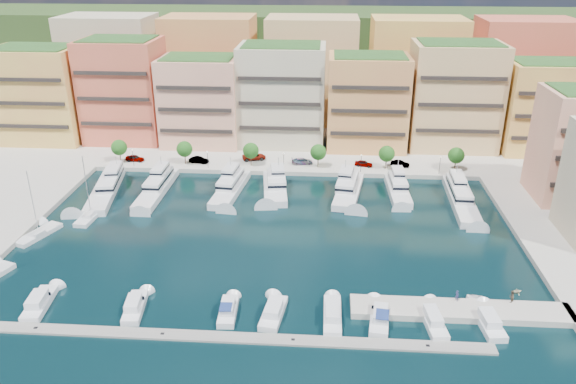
% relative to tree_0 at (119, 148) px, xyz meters
% --- Properties ---
extents(ground, '(400.00, 400.00, 0.00)m').
position_rel_tree_0_xyz_m(ground, '(40.00, -33.50, -4.74)').
color(ground, black).
rests_on(ground, ground).
extents(north_quay, '(220.00, 64.00, 2.00)m').
position_rel_tree_0_xyz_m(north_quay, '(40.00, 28.50, -4.74)').
color(north_quay, '#9E998E').
rests_on(north_quay, ground).
extents(hillside, '(240.00, 40.00, 58.00)m').
position_rel_tree_0_xyz_m(hillside, '(40.00, 76.50, -4.74)').
color(hillside, '#243B18').
rests_on(hillside, ground).
extents(south_pontoon, '(72.00, 2.20, 0.35)m').
position_rel_tree_0_xyz_m(south_pontoon, '(37.00, -63.50, -4.74)').
color(south_pontoon, gray).
rests_on(south_pontoon, ground).
extents(finger_pier, '(32.00, 5.00, 2.00)m').
position_rel_tree_0_xyz_m(finger_pier, '(70.00, -55.50, -4.74)').
color(finger_pier, '#9E998E').
rests_on(finger_pier, ground).
extents(apartment_0, '(22.00, 16.50, 24.80)m').
position_rel_tree_0_xyz_m(apartment_0, '(-26.00, 16.49, 8.57)').
color(apartment_0, '#E1C452').
rests_on(apartment_0, north_quay).
extents(apartment_1, '(20.00, 16.50, 26.80)m').
position_rel_tree_0_xyz_m(apartment_1, '(-4.00, 18.49, 9.57)').
color(apartment_1, '#D85B48').
rests_on(apartment_1, north_quay).
extents(apartment_2, '(20.00, 15.50, 22.80)m').
position_rel_tree_0_xyz_m(apartment_2, '(17.00, 16.49, 7.57)').
color(apartment_2, '#EAAA82').
rests_on(apartment_2, north_quay).
extents(apartment_3, '(22.00, 16.50, 25.80)m').
position_rel_tree_0_xyz_m(apartment_3, '(38.00, 18.49, 9.07)').
color(apartment_3, beige).
rests_on(apartment_3, north_quay).
extents(apartment_4, '(20.00, 15.50, 23.80)m').
position_rel_tree_0_xyz_m(apartment_4, '(60.00, 16.49, 8.07)').
color(apartment_4, '#D89E51').
rests_on(apartment_4, north_quay).
extents(apartment_5, '(22.00, 16.50, 26.80)m').
position_rel_tree_0_xyz_m(apartment_5, '(82.00, 18.49, 9.57)').
color(apartment_5, tan).
rests_on(apartment_5, north_quay).
extents(apartment_6, '(20.00, 15.50, 22.80)m').
position_rel_tree_0_xyz_m(apartment_6, '(104.00, 16.49, 7.57)').
color(apartment_6, '#E1C452').
rests_on(apartment_6, north_quay).
extents(backblock_0, '(26.00, 18.00, 30.00)m').
position_rel_tree_0_xyz_m(backblock_0, '(-15.00, 40.50, 11.26)').
color(backblock_0, beige).
rests_on(backblock_0, north_quay).
extents(backblock_1, '(26.00, 18.00, 30.00)m').
position_rel_tree_0_xyz_m(backblock_1, '(15.00, 40.50, 11.26)').
color(backblock_1, '#D89E51').
rests_on(backblock_1, north_quay).
extents(backblock_2, '(26.00, 18.00, 30.00)m').
position_rel_tree_0_xyz_m(backblock_2, '(45.00, 40.50, 11.26)').
color(backblock_2, tan).
rests_on(backblock_2, north_quay).
extents(backblock_3, '(26.00, 18.00, 30.00)m').
position_rel_tree_0_xyz_m(backblock_3, '(75.00, 40.50, 11.26)').
color(backblock_3, '#E1C452').
rests_on(backblock_3, north_quay).
extents(backblock_4, '(26.00, 18.00, 30.00)m').
position_rel_tree_0_xyz_m(backblock_4, '(105.00, 40.50, 11.26)').
color(backblock_4, '#D85B48').
rests_on(backblock_4, north_quay).
extents(tree_0, '(3.80, 3.80, 5.65)m').
position_rel_tree_0_xyz_m(tree_0, '(0.00, 0.00, 0.00)').
color(tree_0, '#473323').
rests_on(tree_0, north_quay).
extents(tree_1, '(3.80, 3.80, 5.65)m').
position_rel_tree_0_xyz_m(tree_1, '(16.00, 0.00, 0.00)').
color(tree_1, '#473323').
rests_on(tree_1, north_quay).
extents(tree_2, '(3.80, 3.80, 5.65)m').
position_rel_tree_0_xyz_m(tree_2, '(32.00, 0.00, 0.00)').
color(tree_2, '#473323').
rests_on(tree_2, north_quay).
extents(tree_3, '(3.80, 3.80, 5.65)m').
position_rel_tree_0_xyz_m(tree_3, '(48.00, 0.00, 0.00)').
color(tree_3, '#473323').
rests_on(tree_3, north_quay).
extents(tree_4, '(3.80, 3.80, 5.65)m').
position_rel_tree_0_xyz_m(tree_4, '(64.00, 0.00, 0.00)').
color(tree_4, '#473323').
rests_on(tree_4, north_quay).
extents(tree_5, '(3.80, 3.80, 5.65)m').
position_rel_tree_0_xyz_m(tree_5, '(80.00, 0.00, 0.00)').
color(tree_5, '#473323').
rests_on(tree_5, north_quay).
extents(lamppost_0, '(0.30, 0.30, 4.20)m').
position_rel_tree_0_xyz_m(lamppost_0, '(4.00, -2.30, -0.92)').
color(lamppost_0, black).
rests_on(lamppost_0, north_quay).
extents(lamppost_1, '(0.30, 0.30, 4.20)m').
position_rel_tree_0_xyz_m(lamppost_1, '(22.00, -2.30, -0.92)').
color(lamppost_1, black).
rests_on(lamppost_1, north_quay).
extents(lamppost_2, '(0.30, 0.30, 4.20)m').
position_rel_tree_0_xyz_m(lamppost_2, '(40.00, -2.30, -0.92)').
color(lamppost_2, black).
rests_on(lamppost_2, north_quay).
extents(lamppost_3, '(0.30, 0.30, 4.20)m').
position_rel_tree_0_xyz_m(lamppost_3, '(58.00, -2.30, -0.92)').
color(lamppost_3, black).
rests_on(lamppost_3, north_quay).
extents(lamppost_4, '(0.30, 0.30, 4.20)m').
position_rel_tree_0_xyz_m(lamppost_4, '(76.00, -2.30, -0.92)').
color(lamppost_4, black).
rests_on(lamppost_4, north_quay).
extents(yacht_0, '(8.51, 24.32, 7.30)m').
position_rel_tree_0_xyz_m(yacht_0, '(2.31, -15.44, -3.53)').
color(yacht_0, silver).
rests_on(yacht_0, ground).
extents(yacht_1, '(4.58, 21.86, 7.30)m').
position_rel_tree_0_xyz_m(yacht_1, '(13.28, -14.55, -3.65)').
color(yacht_1, silver).
rests_on(yacht_1, ground).
extents(yacht_2, '(6.40, 19.81, 7.30)m').
position_rel_tree_0_xyz_m(yacht_2, '(29.25, -13.41, -3.53)').
color(yacht_2, silver).
rests_on(yacht_2, ground).
extents(yacht_3, '(6.83, 17.60, 7.30)m').
position_rel_tree_0_xyz_m(yacht_3, '(38.87, -12.35, -3.53)').
color(yacht_3, silver).
rests_on(yacht_3, ground).
extents(yacht_4, '(7.46, 18.98, 7.30)m').
position_rel_tree_0_xyz_m(yacht_4, '(54.86, -13.01, -3.65)').
color(yacht_4, silver).
rests_on(yacht_4, ground).
extents(yacht_5, '(4.52, 16.13, 7.30)m').
position_rel_tree_0_xyz_m(yacht_5, '(65.54, -11.83, -3.53)').
color(yacht_5, silver).
rests_on(yacht_5, ground).
extents(yacht_6, '(5.22, 24.15, 7.30)m').
position_rel_tree_0_xyz_m(yacht_6, '(78.14, -15.50, -3.53)').
color(yacht_6, silver).
rests_on(yacht_6, ground).
extents(cruiser_0, '(3.72, 8.92, 2.55)m').
position_rel_tree_0_xyz_m(cruiser_0, '(7.92, -58.09, -4.20)').
color(cruiser_0, silver).
rests_on(cruiser_0, ground).
extents(cruiser_2, '(3.48, 8.21, 2.55)m').
position_rel_tree_0_xyz_m(cruiser_2, '(22.38, -58.09, -4.20)').
color(cruiser_2, silver).
rests_on(cruiser_2, ground).
extents(cruiser_4, '(2.75, 7.29, 2.66)m').
position_rel_tree_0_xyz_m(cruiser_4, '(36.20, -58.09, -4.17)').
color(cruiser_4, silver).
rests_on(cruiser_4, ground).
extents(cruiser_5, '(3.72, 8.27, 2.55)m').
position_rel_tree_0_xyz_m(cruiser_5, '(42.80, -58.09, -4.20)').
color(cruiser_5, silver).
rests_on(cruiser_5, ground).
extents(cruiser_6, '(2.56, 9.11, 2.55)m').
position_rel_tree_0_xyz_m(cruiser_6, '(51.33, -58.10, -4.20)').
color(cruiser_6, silver).
rests_on(cruiser_6, ground).
extents(cruiser_7, '(3.57, 8.68, 2.66)m').
position_rel_tree_0_xyz_m(cruiser_7, '(58.04, -58.11, -4.17)').
color(cruiser_7, silver).
rests_on(cruiser_7, ground).
extents(cruiser_8, '(3.39, 9.17, 2.55)m').
position_rel_tree_0_xyz_m(cruiser_8, '(65.47, -58.10, -4.20)').
color(cruiser_8, silver).
rests_on(cruiser_8, ground).
extents(cruiser_9, '(3.47, 8.44, 2.55)m').
position_rel_tree_0_xyz_m(cruiser_9, '(73.25, -58.09, -4.20)').
color(cruiser_9, silver).
rests_on(cruiser_9, ground).
extents(sailboat_1, '(5.83, 9.77, 13.20)m').
position_rel_tree_0_xyz_m(sailboat_1, '(-2.82, -36.70, -4.43)').
color(sailboat_1, silver).
rests_on(sailboat_1, ground).
extents(sailboat_2, '(3.26, 9.39, 13.20)m').
position_rel_tree_0_xyz_m(sailboat_2, '(3.70, -28.47, -4.43)').
color(sailboat_2, silver).
rests_on(sailboat_2, ground).
extents(tender_1, '(2.11, 1.99, 0.88)m').
position_rel_tree_0_xyz_m(tender_1, '(66.66, -52.47, -4.30)').
color(tender_1, beige).
rests_on(tender_1, ground).
extents(tender_2, '(4.98, 4.23, 0.88)m').
position_rel_tree_0_xyz_m(tender_2, '(73.56, -52.50, -4.30)').
color(tender_2, white).
rests_on(tender_2, ground).
extents(tender_3, '(1.85, 1.69, 0.83)m').
position_rel_tree_0_xyz_m(tender_3, '(79.73, -49.60, -4.33)').
color(tender_3, beige).
rests_on(tender_3, ground).
extents(car_0, '(4.70, 2.43, 1.53)m').
position_rel_tree_0_xyz_m(car_0, '(3.24, 1.00, -2.98)').
color(car_0, gray).
rests_on(car_0, north_quay).
extents(car_1, '(4.90, 2.46, 1.54)m').
position_rel_tree_0_xyz_m(car_1, '(19.14, 0.75, -2.97)').
color(car_1, gray).
rests_on(car_1, north_quay).
extents(car_2, '(6.36, 4.27, 1.62)m').
position_rel_tree_0_xyz_m(car_2, '(32.21, 4.00, -2.93)').
color(car_2, gray).
rests_on(car_2, north_quay).
extents(car_3, '(5.33, 2.86, 1.47)m').
position_rel_tree_0_xyz_m(car_3, '(44.12, 1.80, -3.01)').
color(car_3, gray).
rests_on(car_3, north_quay).
extents(car_4, '(4.51, 2.69, 1.44)m').
position_rel_tree_0_xyz_m(car_4, '(58.88, 1.33, -3.02)').
color(car_4, gray).
rests_on(car_4, north_quay).
extents(car_5, '(4.63, 2.65, 1.44)m').
position_rel_tree_0_xyz_m(car_5, '(67.52, 1.75, -3.02)').
color(car_5, gray).
rests_on(car_5, north_quay).
extents(person_0, '(0.72, 0.77, 1.76)m').
position_rel_tree_0_xyz_m(person_0, '(69.63, -53.69, -2.86)').
color(person_0, '#27294F').
rests_on(person_0, finger_pier).
extents(person_1, '(1.18, 1.18, 1.93)m').
position_rel_tree_0_xyz_m(person_1, '(77.54, -53.50, -2.78)').
color(person_1, '#433628').
rests_on(person_1, finger_pier).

